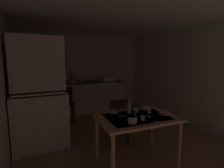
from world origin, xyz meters
name	(u,v)px	position (x,y,z in m)	size (l,w,h in m)	color
ground_plane	(112,133)	(0.00, 0.00, 0.00)	(5.09, 5.09, 0.00)	#8D6E4B
wall_back	(83,73)	(0.00, 2.10, 1.19)	(3.93, 0.10, 2.37)	beige
wall_left	(2,86)	(-1.96, 0.00, 1.19)	(0.10, 4.19, 2.37)	beige
wall_right	(179,76)	(1.96, 0.00, 1.19)	(0.10, 4.19, 2.37)	beige
ceiling_slab	(112,18)	(0.00, 0.00, 2.42)	(3.93, 4.19, 0.10)	silver
hutch_cabinet	(39,98)	(-1.43, 0.03, 0.93)	(0.93, 0.57, 1.99)	beige
counter_cabinet	(93,96)	(0.18, 1.73, 0.47)	(1.80, 0.64, 0.93)	beige
sink_basin	(108,78)	(0.71, 1.73, 1.01)	(0.44, 0.34, 0.15)	white
hand_pump	(71,77)	(-0.45, 1.77, 1.10)	(0.05, 0.27, 0.39)	maroon
mixing_bowl_counter	(72,81)	(-0.47, 1.68, 0.98)	(0.23, 0.23, 0.09)	tan
stoneware_crock	(82,80)	(-0.16, 1.73, 1.01)	(0.13, 0.13, 0.15)	beige
dining_table	(137,122)	(-0.15, -1.14, 0.65)	(1.24, 0.89, 0.74)	tan
chair_far_side	(118,120)	(-0.13, -0.50, 0.48)	(0.47, 0.47, 0.90)	#362317
chair_by_counter	(66,103)	(-0.74, 1.20, 0.49)	(0.52, 0.52, 0.92)	#301D16
serving_bowl_wide	(114,112)	(-0.37, -0.83, 0.76)	(0.12, 0.12, 0.04)	#9EB2C6
soup_bowl_small	(164,113)	(0.31, -1.24, 0.77)	(0.18, 0.18, 0.04)	tan
sauce_dish	(132,121)	(-0.35, -1.33, 0.77)	(0.13, 0.13, 0.06)	white
mug_dark	(145,107)	(0.19, -0.90, 0.78)	(0.09, 0.09, 0.07)	beige
teacup_mint	(149,111)	(0.12, -1.09, 0.79)	(0.07, 0.07, 0.08)	#9EB2C6
teacup_cream	(143,118)	(-0.17, -1.31, 0.78)	(0.07, 0.07, 0.07)	#ADD1C1
mug_tall	(136,110)	(-0.03, -0.95, 0.77)	(0.08, 0.08, 0.06)	#ADD1C1
glass_bottle	(129,107)	(-0.17, -0.95, 0.84)	(0.07, 0.07, 0.24)	#B7BCC1
table_knife	(136,116)	(-0.15, -1.11, 0.75)	(0.20, 0.02, 0.01)	silver
teaspoon_near_bowl	(149,116)	(0.02, -1.22, 0.75)	(0.14, 0.02, 0.01)	beige
teaspoon_by_cup	(122,116)	(-0.34, -1.03, 0.75)	(0.12, 0.02, 0.01)	beige
serving_spoon	(157,122)	(-0.02, -1.46, 0.75)	(0.15, 0.02, 0.01)	beige
pendant_bulb	(121,40)	(0.30, 0.13, 2.02)	(0.08, 0.08, 0.08)	#F9EFCC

